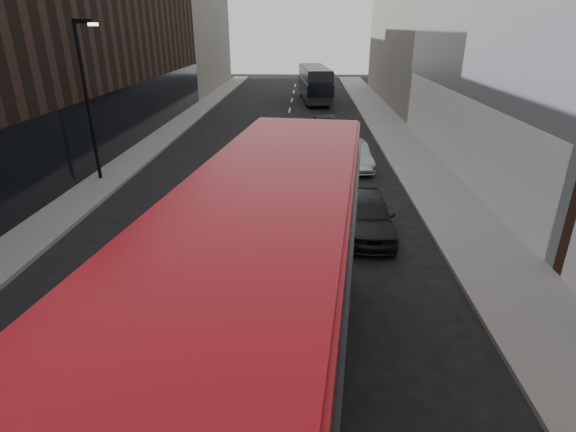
# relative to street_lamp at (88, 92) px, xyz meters

# --- Properties ---
(sidewalk_right) EXTENTS (3.00, 80.00, 0.15)m
(sidewalk_right) POSITION_rel_street_lamp_xyz_m (15.72, 7.00, -4.11)
(sidewalk_right) COLOR slate
(sidewalk_right) RESTS_ON ground
(sidewalk_left) EXTENTS (2.00, 80.00, 0.15)m
(sidewalk_left) POSITION_rel_street_lamp_xyz_m (0.22, 7.00, -4.11)
(sidewalk_left) COLOR slate
(sidewalk_left) RESTS_ON ground
(building_left_mid) EXTENTS (5.00, 24.00, 14.00)m
(building_left_mid) POSITION_rel_street_lamp_xyz_m (-3.28, 12.00, 2.82)
(building_left_mid) COLOR black
(building_left_mid) RESTS_ON ground
(building_left_far) EXTENTS (5.00, 20.00, 13.00)m
(building_left_far) POSITION_rel_street_lamp_xyz_m (-3.28, 34.00, 2.32)
(building_left_far) COLOR #69655C
(building_left_far) RESTS_ON ground
(street_lamp) EXTENTS (1.06, 0.22, 7.00)m
(street_lamp) POSITION_rel_street_lamp_xyz_m (0.00, 0.00, 0.00)
(street_lamp) COLOR black
(street_lamp) RESTS_ON sidewalk_left
(red_bus) EXTENTS (4.16, 11.84, 4.70)m
(red_bus) POSITION_rel_street_lamp_xyz_m (9.11, -14.16, -1.57)
(red_bus) COLOR maroon
(red_bus) RESTS_ON ground
(grey_bus) EXTENTS (3.35, 10.26, 3.27)m
(grey_bus) POSITION_rel_street_lamp_xyz_m (10.45, 25.20, -2.43)
(grey_bus) COLOR black
(grey_bus) RESTS_ON ground
(car_a) EXTENTS (1.78, 4.28, 1.45)m
(car_a) POSITION_rel_street_lamp_xyz_m (11.97, -5.41, -3.46)
(car_a) COLOR black
(car_a) RESTS_ON ground
(car_b) EXTENTS (1.87, 4.19, 1.34)m
(car_b) POSITION_rel_street_lamp_xyz_m (12.19, 2.67, -3.51)
(car_b) COLOR #919499
(car_b) RESTS_ON ground
(car_c) EXTENTS (2.34, 5.25, 1.49)m
(car_c) POSITION_rel_street_lamp_xyz_m (11.00, 8.84, -3.43)
(car_c) COLOR black
(car_c) RESTS_ON ground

